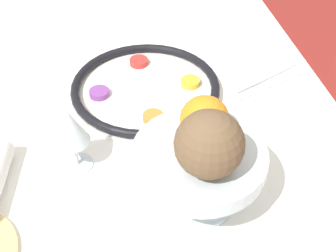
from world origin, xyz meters
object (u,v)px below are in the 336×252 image
Objects in this scene: wine_glass at (71,129)px; fruit_stand at (199,163)px; coconut at (209,144)px; orange_fruit at (205,120)px; seder_plate at (146,88)px.

fruit_stand is at bearing 58.07° from wine_glass.
wine_glass is 0.28m from coconut.
orange_fruit reaches higher than fruit_stand.
coconut reaches higher than orange_fruit.
coconut reaches higher than wine_glass.
wine_glass is 1.26× the size of coconut.
wine_glass is 0.60× the size of fruit_stand.
wine_glass is at bearing -40.03° from seder_plate.
coconut is (0.36, 0.04, 0.16)m from seder_plate.
orange_fruit reaches higher than seder_plate.
orange_fruit is 0.76× the size of coconut.
fruit_stand is (0.13, 0.21, 0.00)m from wine_glass.
fruit_stand is 0.07m from orange_fruit.
seder_plate is 0.33m from orange_fruit.
coconut is (0.04, 0.00, 0.08)m from fruit_stand.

